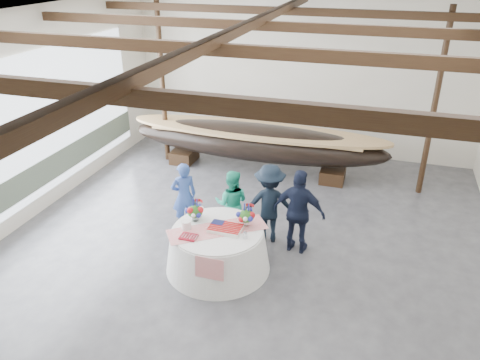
% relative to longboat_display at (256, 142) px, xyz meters
% --- Properties ---
extents(floor, '(10.00, 12.00, 0.01)m').
position_rel_longboat_display_xyz_m(floor, '(0.82, -4.08, -0.86)').
color(floor, '#3D3D42').
rests_on(floor, ground).
extents(wall_back, '(10.00, 0.02, 4.50)m').
position_rel_longboat_display_xyz_m(wall_back, '(0.82, 1.92, 1.39)').
color(wall_back, silver).
rests_on(wall_back, ground).
extents(wall_left, '(0.02, 12.00, 4.50)m').
position_rel_longboat_display_xyz_m(wall_left, '(-4.18, -4.08, 1.39)').
color(wall_left, silver).
rests_on(wall_left, ground).
extents(ceiling, '(10.00, 12.00, 0.01)m').
position_rel_longboat_display_xyz_m(ceiling, '(0.82, -4.08, 3.64)').
color(ceiling, white).
rests_on(ceiling, wall_back).
extents(pavilion_structure, '(9.80, 11.76, 4.50)m').
position_rel_longboat_display_xyz_m(pavilion_structure, '(0.82, -3.36, 3.15)').
color(pavilion_structure, black).
rests_on(pavilion_structure, ground).
extents(open_bay, '(0.03, 7.00, 3.20)m').
position_rel_longboat_display_xyz_m(open_bay, '(-4.12, -3.08, 0.97)').
color(open_bay, silver).
rests_on(open_bay, ground).
extents(longboat_display, '(7.15, 1.43, 1.34)m').
position_rel_longboat_display_xyz_m(longboat_display, '(0.00, 0.00, 0.00)').
color(longboat_display, black).
rests_on(longboat_display, ground).
extents(banquet_table, '(2.00, 2.00, 0.85)m').
position_rel_longboat_display_xyz_m(banquet_table, '(0.54, -4.51, -0.43)').
color(banquet_table, silver).
rests_on(banquet_table, ground).
extents(tabletop_items, '(1.82, 1.53, 0.40)m').
position_rel_longboat_display_xyz_m(tabletop_items, '(0.49, -4.35, 0.15)').
color(tabletop_items, red).
rests_on(tabletop_items, banquet_table).
extents(guest_woman_blue, '(0.67, 0.63, 1.53)m').
position_rel_longboat_display_xyz_m(guest_woman_blue, '(-0.66, -3.32, -0.09)').
color(guest_woman_blue, navy).
rests_on(guest_woman_blue, ground).
extents(guest_woman_teal, '(0.80, 0.67, 1.49)m').
position_rel_longboat_display_xyz_m(guest_woman_teal, '(0.41, -3.29, -0.11)').
color(guest_woman_teal, '#1FA381').
rests_on(guest_woman_teal, ground).
extents(guest_man_left, '(1.23, 0.89, 1.71)m').
position_rel_longboat_display_xyz_m(guest_man_left, '(1.22, -3.25, -0.00)').
color(guest_man_left, black).
rests_on(guest_man_left, ground).
extents(guest_man_right, '(1.09, 0.54, 1.79)m').
position_rel_longboat_display_xyz_m(guest_man_right, '(1.88, -3.48, 0.04)').
color(guest_man_right, black).
rests_on(guest_man_right, ground).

